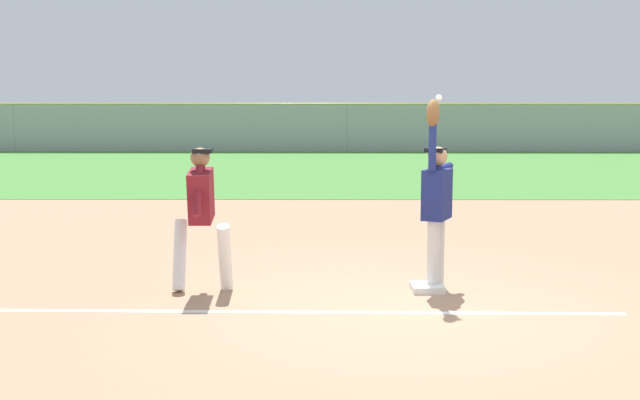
{
  "coord_description": "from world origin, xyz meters",
  "views": [
    {
      "loc": [
        -0.86,
        -8.51,
        2.36
      ],
      "look_at": [
        -0.93,
        1.05,
        1.05
      ],
      "focal_mm": 44.23,
      "sensor_mm": 36.0,
      "label": 1
    }
  ],
  "objects": [
    {
      "name": "outfield_fence",
      "position": [
        -0.0,
        23.06,
        0.97
      ],
      "size": [
        53.49,
        0.08,
        1.94
      ],
      "color": "#93999E",
      "rests_on": "ground_plane"
    },
    {
      "name": "outfield_grass",
      "position": [
        0.0,
        15.91,
        0.01
      ],
      "size": [
        53.41,
        14.3,
        0.01
      ],
      "primitive_type": "cube",
      "color": "#478438",
      "rests_on": "ground_plane"
    },
    {
      "name": "parked_car_blue",
      "position": [
        0.21,
        26.82,
        0.67
      ],
      "size": [
        4.59,
        2.52,
        1.25
      ],
      "rotation": [
        0.0,
        0.0,
        0.12
      ],
      "color": "#23389E",
      "rests_on": "ground_plane"
    },
    {
      "name": "chalk_foul_line",
      "position": [
        -3.64,
        -0.21,
        0.0
      ],
      "size": [
        12.0,
        0.28,
        0.01
      ],
      "primitive_type": "cube",
      "rotation": [
        0.0,
        0.0,
        -0.02
      ],
      "color": "white",
      "rests_on": "ground_plane"
    },
    {
      "name": "parked_car_silver",
      "position": [
        10.91,
        26.5,
        0.67
      ],
      "size": [
        4.42,
        2.16,
        1.25
      ],
      "rotation": [
        0.0,
        0.0,
        -0.01
      ],
      "color": "#B7B7BC",
      "rests_on": "ground_plane"
    },
    {
      "name": "baseball",
      "position": [
        0.45,
        0.68,
        2.3
      ],
      "size": [
        0.07,
        0.07,
        0.07
      ],
      "primitive_type": "sphere",
      "color": "white"
    },
    {
      "name": "first_base",
      "position": [
        0.36,
        0.69,
        0.04
      ],
      "size": [
        0.4,
        0.4,
        0.08
      ],
      "primitive_type": "cube",
      "rotation": [
        0.0,
        0.0,
        0.05
      ],
      "color": "white",
      "rests_on": "ground_plane"
    },
    {
      "name": "ground_plane",
      "position": [
        0.0,
        0.0,
        0.0
      ],
      "size": [
        73.62,
        73.62,
        0.0
      ],
      "primitive_type": "plane",
      "color": "tan"
    },
    {
      "name": "runner",
      "position": [
        -2.32,
        0.67,
        1.0
      ],
      "size": [
        0.72,
        0.84,
        1.72
      ],
      "rotation": [
        0.0,
        0.0,
        0.01
      ],
      "color": "white",
      "rests_on": "ground_plane"
    },
    {
      "name": "parked_car_black",
      "position": [
        -10.11,
        26.81,
        0.67
      ],
      "size": [
        4.58,
        2.49,
        1.25
      ],
      "rotation": [
        0.0,
        0.0,
        0.11
      ],
      "color": "black",
      "rests_on": "ground_plane"
    },
    {
      "name": "parked_car_red",
      "position": [
        -5.12,
        26.72,
        0.67
      ],
      "size": [
        4.59,
        2.5,
        1.25
      ],
      "rotation": [
        0.0,
        0.0,
        -0.11
      ],
      "color": "#B21E1E",
      "rests_on": "ground_plane"
    },
    {
      "name": "fielder",
      "position": [
        0.47,
        0.81,
        1.12
      ],
      "size": [
        0.48,
        0.86,
        2.28
      ],
      "rotation": [
        0.0,
        0.0,
        2.71
      ],
      "color": "silver",
      "rests_on": "ground_plane"
    },
    {
      "name": "parked_car_green",
      "position": [
        5.28,
        26.32,
        0.67
      ],
      "size": [
        4.43,
        2.18,
        1.25
      ],
      "rotation": [
        0.0,
        0.0,
        0.02
      ],
      "color": "#1E6B33",
      "rests_on": "ground_plane"
    }
  ]
}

